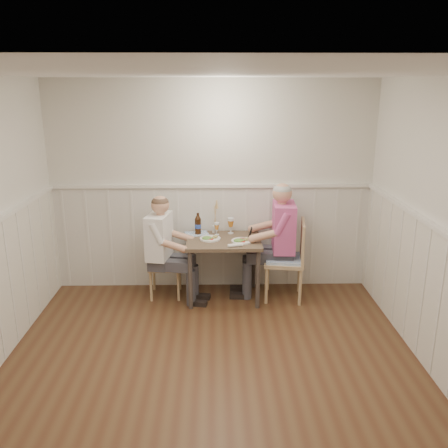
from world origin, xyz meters
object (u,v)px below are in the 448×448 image
man_in_pink (279,249)px  beer_bottle (198,225)px  chair_right (289,257)px  diner_cream (163,257)px  chair_left (161,262)px  dining_table (224,248)px  grass_vase (214,217)px

man_in_pink → beer_bottle: size_ratio=5.36×
chair_right → man_in_pink: (-0.11, 0.07, 0.07)m
diner_cream → man_in_pink: bearing=3.9°
man_in_pink → diner_cream: 1.40m
chair_left → man_in_pink: size_ratio=0.56×
chair_right → chair_left: size_ratio=1.20×
dining_table → chair_right: size_ratio=0.90×
diner_cream → beer_bottle: (0.41, 0.26, 0.32)m
man_in_pink → beer_bottle: bearing=170.4°
chair_left → diner_cream: size_ratio=0.62×
chair_right → diner_cream: size_ratio=0.74×
man_in_pink → grass_vase: 0.89m
dining_table → beer_bottle: (-0.31, 0.21, 0.22)m
chair_left → beer_bottle: size_ratio=3.02×
dining_table → beer_bottle: bearing=145.8°
dining_table → chair_left: size_ratio=1.08×
chair_right → beer_bottle: beer_bottle is taller
chair_left → grass_vase: 0.85m
dining_table → beer_bottle: 0.44m
diner_cream → beer_bottle: size_ratio=4.90×
chair_left → man_in_pink: man_in_pink is taller
dining_table → chair_right: chair_right is taller
chair_right → grass_vase: bearing=162.1°
man_in_pink → grass_vase: man_in_pink is taller
dining_table → man_in_pink: bearing=3.8°
chair_left → man_in_pink: bearing=-1.0°
beer_bottle → grass_vase: (0.20, 0.05, 0.08)m
chair_right → diner_cream: bearing=-179.1°
grass_vase → chair_right: bearing=-17.9°
diner_cream → beer_bottle: diner_cream is taller
beer_bottle → dining_table: bearing=-34.2°
chair_right → grass_vase: 1.03m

